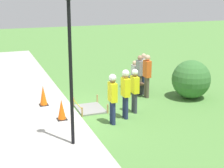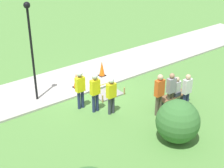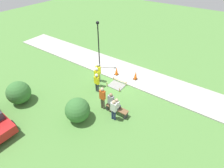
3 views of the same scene
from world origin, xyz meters
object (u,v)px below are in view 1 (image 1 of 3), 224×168
worker_assistant (135,87)px  traffic_cone_near_patch (43,96)px  park_bench (133,83)px  lamppost_near (70,49)px  person_seated_on_bench (134,72)px  bystander_in_orange_shirt (147,73)px  bystander_in_gray_shirt (143,69)px  bystander_in_white_shirt (140,72)px  traffic_cone_far_patch (62,110)px  worker_supervisor (126,90)px  worker_trainee (113,95)px

worker_assistant → traffic_cone_near_patch: bearing=-119.3°
park_bench → lamppost_near: bearing=-40.6°
traffic_cone_near_patch → person_seated_on_bench: (-0.89, 4.29, 0.37)m
traffic_cone_near_patch → bystander_in_orange_shirt: 4.44m
worker_assistant → lamppost_near: size_ratio=0.38×
bystander_in_gray_shirt → lamppost_near: lamppost_near is taller
worker_assistant → park_bench: bearing=157.3°
bystander_in_orange_shirt → bystander_in_white_shirt: bearing=-179.2°
traffic_cone_far_patch → worker_assistant: bearing=90.0°
person_seated_on_bench → worker_supervisor: 3.53m
traffic_cone_near_patch → lamppost_near: (3.79, 0.23, 2.45)m
park_bench → traffic_cone_far_patch: bearing=-55.9°
traffic_cone_far_patch → worker_assistant: size_ratio=0.43×
bystander_in_orange_shirt → bystander_in_white_shirt: size_ratio=1.09×
park_bench → person_seated_on_bench: 0.51m
traffic_cone_far_patch → worker_assistant: 2.84m
worker_assistant → bystander_in_white_shirt: size_ratio=0.99×
park_bench → bystander_in_orange_shirt: bystander_in_orange_shirt is taller
worker_trainee → worker_assistant: bearing=123.6°
person_seated_on_bench → bystander_in_white_shirt: bearing=12.7°
traffic_cone_far_patch → worker_trainee: 1.90m
bystander_in_gray_shirt → bystander_in_orange_shirt: bearing=-18.8°
traffic_cone_near_patch → bystander_in_gray_shirt: size_ratio=0.48×
worker_trainee → bystander_in_gray_shirt: worker_trainee is taller
worker_supervisor → bystander_in_gray_shirt: bearing=145.0°
worker_assistant → bystander_in_white_shirt: bystander_in_white_shirt is taller
traffic_cone_near_patch → bystander_in_gray_shirt: bearing=101.7°
worker_trainee → bystander_in_orange_shirt: bystander_in_orange_shirt is taller
traffic_cone_near_patch → worker_trainee: bearing=37.7°
bystander_in_white_shirt → lamppost_near: bearing=-44.3°
bystander_in_orange_shirt → bystander_in_gray_shirt: (-1.22, 0.42, -0.12)m
traffic_cone_far_patch → bystander_in_white_shirt: bystander_in_white_shirt is taller
park_bench → worker_trainee: 4.17m
worker_trainee → bystander_in_white_shirt: worker_trainee is taller
worker_supervisor → lamppost_near: lamppost_near is taller
park_bench → bystander_in_orange_shirt: size_ratio=0.88×
lamppost_near → bystander_in_orange_shirt: bearing=130.5°
lamppost_near → worker_supervisor: bearing=124.2°
worker_assistant → bystander_in_orange_shirt: size_ratio=0.91×
traffic_cone_near_patch → bystander_in_white_shirt: bearing=96.1°
bystander_in_gray_shirt → bystander_in_white_shirt: (0.52, -0.43, 0.03)m
person_seated_on_bench → bystander_in_white_shirt: (0.42, 0.09, 0.11)m
traffic_cone_near_patch → park_bench: traffic_cone_near_patch is taller
traffic_cone_near_patch → bystander_in_orange_shirt: (0.23, 4.40, 0.58)m
bystander_in_white_shirt → worker_trainee: bearing=-38.8°
person_seated_on_bench → worker_trainee: worker_trainee is taller
person_seated_on_bench → bystander_in_gray_shirt: (-0.10, 0.52, 0.09)m
bystander_in_white_shirt → bystander_in_orange_shirt: bearing=0.8°
worker_assistant → bystander_in_white_shirt: 2.56m
worker_supervisor → bystander_in_white_shirt: (-2.67, 1.80, -0.11)m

